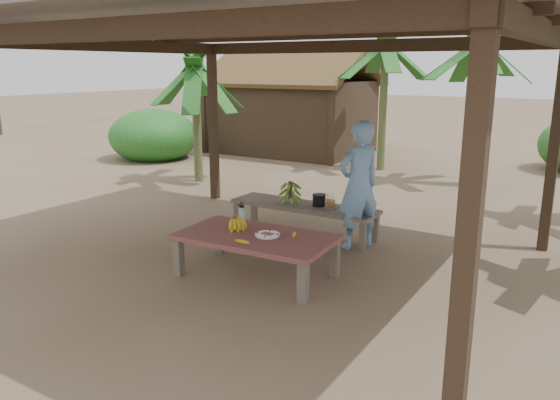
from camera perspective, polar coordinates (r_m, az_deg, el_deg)
The scene contains 17 objects.
ground at distance 6.95m, azimuth -0.39°, elevation -6.47°, with size 80.00×80.00×0.00m, color brown.
pavilion at distance 6.52m, azimuth -0.62°, elevation 17.05°, with size 6.60×5.60×2.95m.
work_table at distance 6.38m, azimuth -2.51°, elevation -4.22°, with size 1.85×1.10×0.50m.
bench at distance 7.95m, azimuth 2.50°, elevation -0.88°, with size 2.20×0.62×0.45m.
ripe_banana_bunch at distance 6.58m, azimuth -4.77°, elevation -2.34°, with size 0.28×0.24×0.17m, color yellow, non-canonical shape.
plate at distance 6.30m, azimuth -1.32°, elevation -3.67°, with size 0.29×0.29×0.04m.
loose_banana_front at distance 6.06m, azimuth -3.97°, elevation -4.36°, with size 0.04×0.17×0.04m, color yellow.
loose_banana_side at distance 6.30m, azimuth 1.48°, elevation -3.64°, with size 0.04×0.14×0.04m, color yellow.
water_flask at distance 6.73m, azimuth -4.02°, elevation -1.61°, with size 0.08×0.08×0.29m.
green_banana_stalk at distance 8.00m, azimuth 1.08°, elevation 0.89°, with size 0.29×0.29×0.34m, color #598C2D, non-canonical shape.
cooking_pot at distance 7.86m, azimuth 4.12°, elevation -0.04°, with size 0.19×0.19×0.16m, color black.
skewer_rack at distance 7.66m, azimuth 5.23°, elevation -0.13°, with size 0.18×0.08×0.24m, color #A57F47, non-canonical shape.
woman at distance 7.34m, azimuth 8.21°, elevation 1.54°, with size 0.63×0.41×1.73m, color #6894C5.
hut at distance 15.75m, azimuth 1.29°, elevation 9.07°, with size 4.40×3.43×2.85m.
banana_plant_n at distance 11.90m, azimuth 20.03°, elevation 14.06°, with size 1.80×1.80×3.11m.
banana_plant_nw at distance 13.06m, azimuth 10.95°, elevation 14.65°, with size 1.80×1.80×3.14m.
banana_plant_w at distance 11.66m, azimuth -8.84°, elevation 12.34°, with size 1.80×1.80×2.61m.
Camera 1 is at (3.48, -5.51, 2.41)m, focal length 35.00 mm.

